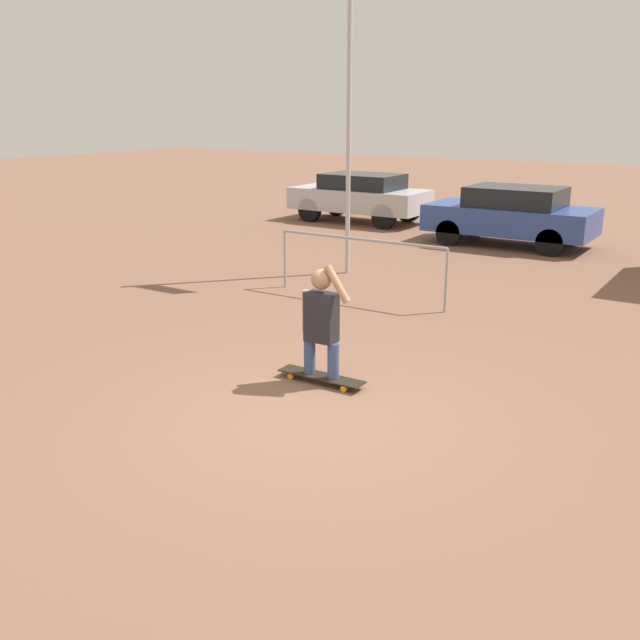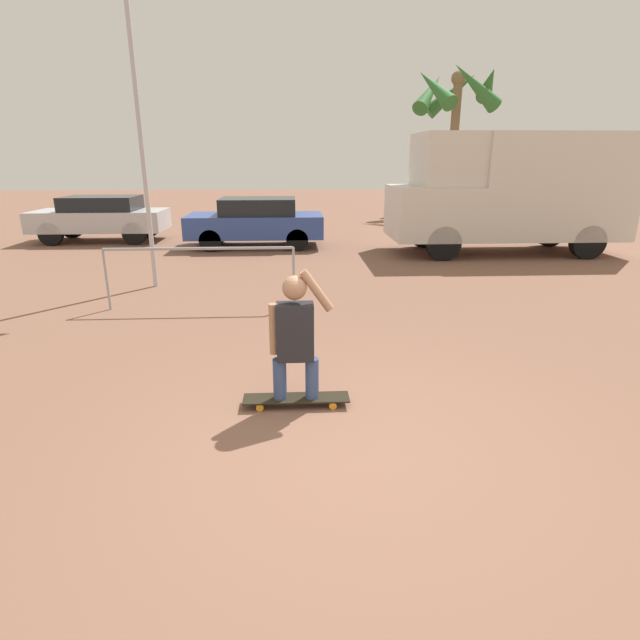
{
  "view_description": "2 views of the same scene",
  "coord_description": "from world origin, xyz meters",
  "px_view_note": "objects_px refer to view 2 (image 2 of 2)",
  "views": [
    {
      "loc": [
        3.88,
        -5.85,
        3.19
      ],
      "look_at": [
        -0.67,
        1.21,
        0.69
      ],
      "focal_mm": 40.0,
      "sensor_mm": 36.0,
      "label": 1
    },
    {
      "loc": [
        -0.48,
        -3.83,
        2.5
      ],
      "look_at": [
        -0.18,
        1.69,
        0.71
      ],
      "focal_mm": 28.0,
      "sensor_mm": 36.0,
      "label": 2
    }
  ],
  "objects_px": {
    "parked_car_silver": "(101,217)",
    "skateboard": "(296,399)",
    "person_skateboarder": "(295,332)",
    "parked_car_blue": "(256,221)",
    "flagpole": "(143,99)",
    "palm_tree_near_van": "(455,96)",
    "camper_van": "(512,189)"
  },
  "relations": [
    {
      "from": "parked_car_blue",
      "to": "parked_car_silver",
      "type": "bearing_deg",
      "value": 165.5
    },
    {
      "from": "camper_van",
      "to": "parked_car_silver",
      "type": "distance_m",
      "value": 12.22
    },
    {
      "from": "person_skateboarder",
      "to": "parked_car_silver",
      "type": "bearing_deg",
      "value": 117.69
    },
    {
      "from": "parked_car_blue",
      "to": "flagpole",
      "type": "xyz_separation_m",
      "value": [
        -1.65,
        -4.77,
        2.8
      ]
    },
    {
      "from": "skateboard",
      "to": "person_skateboarder",
      "type": "relative_size",
      "value": 0.81
    },
    {
      "from": "person_skateboarder",
      "to": "skateboard",
      "type": "bearing_deg",
      "value": -0.0
    },
    {
      "from": "flagpole",
      "to": "parked_car_silver",
      "type": "bearing_deg",
      "value": 118.43
    },
    {
      "from": "skateboard",
      "to": "camper_van",
      "type": "xyz_separation_m",
      "value": [
        5.9,
        8.75,
        1.64
      ]
    },
    {
      "from": "skateboard",
      "to": "person_skateboarder",
      "type": "height_order",
      "value": "person_skateboarder"
    },
    {
      "from": "camper_van",
      "to": "parked_car_silver",
      "type": "xyz_separation_m",
      "value": [
        -11.89,
        2.67,
        -0.96
      ]
    },
    {
      "from": "skateboard",
      "to": "parked_car_silver",
      "type": "relative_size",
      "value": 0.28
    },
    {
      "from": "palm_tree_near_van",
      "to": "person_skateboarder",
      "type": "bearing_deg",
      "value": -111.25
    },
    {
      "from": "parked_car_blue",
      "to": "parked_car_silver",
      "type": "distance_m",
      "value": 5.09
    },
    {
      "from": "parked_car_silver",
      "to": "skateboard",
      "type": "bearing_deg",
      "value": -62.3
    },
    {
      "from": "camper_van",
      "to": "flagpole",
      "type": "xyz_separation_m",
      "value": [
        -8.62,
        -3.37,
        1.83
      ]
    },
    {
      "from": "parked_car_silver",
      "to": "flagpole",
      "type": "relative_size",
      "value": 0.66
    },
    {
      "from": "parked_car_blue",
      "to": "palm_tree_near_van",
      "type": "relative_size",
      "value": 0.62
    },
    {
      "from": "camper_van",
      "to": "flagpole",
      "type": "bearing_deg",
      "value": -158.64
    },
    {
      "from": "parked_car_blue",
      "to": "flagpole",
      "type": "bearing_deg",
      "value": -109.14
    },
    {
      "from": "flagpole",
      "to": "person_skateboarder",
      "type": "bearing_deg",
      "value": -63.15
    },
    {
      "from": "skateboard",
      "to": "flagpole",
      "type": "distance_m",
      "value": 6.95
    },
    {
      "from": "parked_car_silver",
      "to": "palm_tree_near_van",
      "type": "relative_size",
      "value": 0.62
    },
    {
      "from": "parked_car_blue",
      "to": "palm_tree_near_van",
      "type": "distance_m",
      "value": 12.41
    },
    {
      "from": "skateboard",
      "to": "parked_car_blue",
      "type": "xyz_separation_m",
      "value": [
        -1.07,
        10.14,
        0.67
      ]
    },
    {
      "from": "person_skateboarder",
      "to": "camper_van",
      "type": "height_order",
      "value": "camper_van"
    },
    {
      "from": "person_skateboarder",
      "to": "parked_car_silver",
      "type": "distance_m",
      "value": 12.89
    },
    {
      "from": "person_skateboarder",
      "to": "palm_tree_near_van",
      "type": "distance_m",
      "value": 20.17
    },
    {
      "from": "skateboard",
      "to": "parked_car_silver",
      "type": "bearing_deg",
      "value": 117.7
    },
    {
      "from": "parked_car_silver",
      "to": "camper_van",
      "type": "bearing_deg",
      "value": -12.64
    },
    {
      "from": "person_skateboarder",
      "to": "parked_car_blue",
      "type": "xyz_separation_m",
      "value": [
        -1.07,
        10.14,
        -0.08
      ]
    },
    {
      "from": "parked_car_blue",
      "to": "palm_tree_near_van",
      "type": "height_order",
      "value": "palm_tree_near_van"
    },
    {
      "from": "parked_car_blue",
      "to": "flagpole",
      "type": "relative_size",
      "value": 0.65
    }
  ]
}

